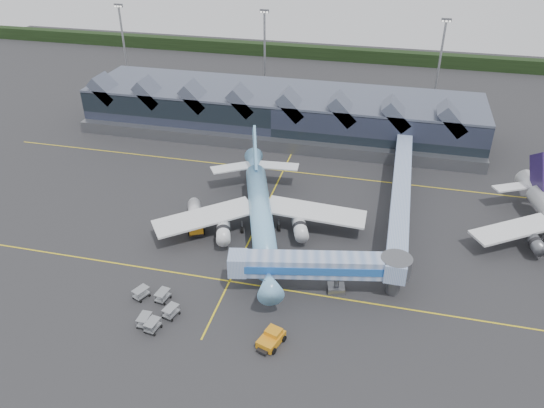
% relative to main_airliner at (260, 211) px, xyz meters
% --- Properties ---
extents(ground, '(260.00, 260.00, 0.00)m').
position_rel_main_airliner_xyz_m(ground, '(-1.04, -5.91, -3.88)').
color(ground, '#262629').
rests_on(ground, ground).
extents(taxi_stripes, '(120.00, 60.00, 0.01)m').
position_rel_main_airliner_xyz_m(taxi_stripes, '(-1.04, 4.09, -3.87)').
color(taxi_stripes, yellow).
rests_on(taxi_stripes, ground).
extents(tree_line_far, '(260.00, 4.00, 4.00)m').
position_rel_main_airliner_xyz_m(tree_line_far, '(-1.04, 104.09, -1.88)').
color(tree_line_far, black).
rests_on(tree_line_far, ground).
extents(terminal, '(90.00, 22.25, 12.52)m').
position_rel_main_airliner_xyz_m(terminal, '(-6.11, 41.45, 1.00)').
color(terminal, black).
rests_on(terminal, ground).
extents(light_masts, '(132.40, 42.56, 22.45)m').
position_rel_main_airliner_xyz_m(light_masts, '(19.96, 56.89, 8.61)').
color(light_masts, gray).
rests_on(light_masts, ground).
extents(main_airliner, '(33.95, 39.99, 13.20)m').
position_rel_main_airliner_xyz_m(main_airliner, '(0.00, 0.00, 0.00)').
color(main_airliner, '#6EA5DF').
rests_on(main_airliner, ground).
extents(jet_bridge, '(25.19, 8.41, 6.13)m').
position_rel_main_airliner_xyz_m(jet_bridge, '(13.34, -12.60, 0.46)').
color(jet_bridge, '#7592C3').
rests_on(jet_bridge, ground).
extents(fuel_truck, '(5.45, 9.02, 3.09)m').
position_rel_main_airliner_xyz_m(fuel_truck, '(-11.24, -0.79, -2.15)').
color(fuel_truck, black).
rests_on(fuel_truck, ground).
extents(pushback_tug, '(3.56, 4.58, 1.85)m').
position_rel_main_airliner_xyz_m(pushback_tug, '(7.77, -24.37, -3.05)').
color(pushback_tug, orange).
rests_on(pushback_tug, ground).
extents(baggage_carts, '(7.65, 8.09, 1.54)m').
position_rel_main_airliner_xyz_m(baggage_carts, '(-8.79, -22.77, -3.01)').
color(baggage_carts, '#979A9F').
rests_on(baggage_carts, ground).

